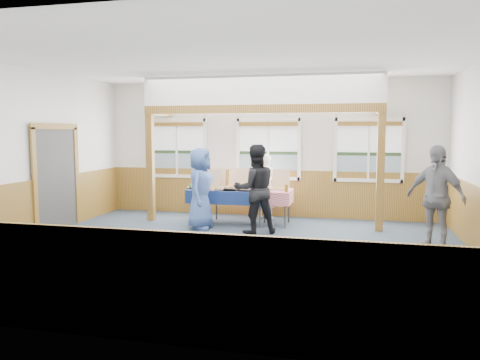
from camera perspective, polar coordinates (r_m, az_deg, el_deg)
name	(u,v)px	position (r m, az deg, el deg)	size (l,w,h in m)	color
floor	(232,251)	(7.99, -0.93, -8.71)	(8.00, 8.00, 0.00)	#273440
ceiling	(232,58)	(7.82, -0.97, 14.62)	(8.00, 8.00, 0.00)	white
wall_back	(269,149)	(11.16, 3.50, 3.79)	(8.00, 8.00, 0.00)	silver
wall_front	(139,177)	(4.44, -12.18, 0.33)	(8.00, 8.00, 0.00)	silver
wall_left	(23,154)	(9.55, -24.93, 2.87)	(8.00, 8.00, 0.00)	silver
wainscot_back	(268,193)	(11.23, 3.45, -1.58)	(7.98, 0.05, 1.10)	brown
wainscot_front	(143,286)	(4.68, -11.76, -12.52)	(7.98, 0.05, 1.10)	brown
wainscot_left	(27,210)	(9.64, -24.54, -3.37)	(0.05, 6.98, 1.10)	brown
cased_opening	(56,179)	(10.29, -21.52, 0.12)	(0.06, 1.30, 2.10)	#353535
window_left	(177,145)	(11.73, -7.70, 4.24)	(1.56, 0.10, 1.46)	white
window_mid	(268,146)	(11.12, 3.47, 4.19)	(1.56, 0.10, 1.46)	white
window_right	(369,147)	(10.96, 15.43, 3.96)	(1.56, 0.10, 1.46)	white
post_left	(150,168)	(10.77, -10.86, 1.48)	(0.15, 0.15, 2.40)	#5A3C14
post_right	(380,172)	(9.84, 16.75, 0.92)	(0.15, 0.15, 2.40)	#5A3C14
cross_beam	(259,109)	(9.98, 2.34, 8.65)	(5.15, 0.18, 0.18)	#5A3C14
table_left	(228,192)	(10.24, -1.47, -1.48)	(1.86, 1.28, 0.76)	#353535
table_right	(249,192)	(10.22, 1.12, -1.47)	(2.02, 1.45, 0.76)	#353535
pizza_box_a	(209,186)	(10.23, -3.75, -0.79)	(0.46, 0.52, 0.41)	#D9B590
pizza_box_b	(245,186)	(10.30, 0.60, -0.72)	(0.48, 0.54, 0.42)	#D9B590
pizza_box_c	(215,186)	(10.30, -3.10, -0.72)	(0.47, 0.55, 0.45)	#D9B590
pizza_box_d	(236,185)	(10.47, -0.54, -0.62)	(0.41, 0.49, 0.42)	#D9B590
pizza_box_e	(260,187)	(10.08, 2.41, -0.88)	(0.39, 0.47, 0.42)	#D9B590
pizza_box_f	(280,186)	(10.23, 4.85, -0.79)	(0.39, 0.48, 0.42)	#D9B590
veggie_tray	(195,187)	(10.44, -5.45, -0.85)	(0.37, 0.37, 0.09)	black
drink_glass	(286,188)	(9.81, 5.67, -1.03)	(0.07, 0.07, 0.15)	#886416
woman_white	(266,186)	(10.83, 3.13, -0.78)	(0.55, 0.36, 1.50)	white
woman_black	(255,189)	(9.24, 1.84, -1.12)	(0.86, 0.67, 1.77)	black
man_blue	(200,188)	(9.72, -4.87, -1.01)	(0.83, 0.54, 1.69)	#3B5795
person_grey	(435,197)	(8.69, 22.71, -1.95)	(1.05, 0.44, 1.79)	slate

